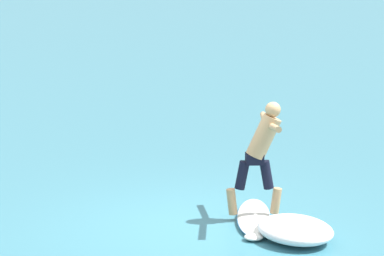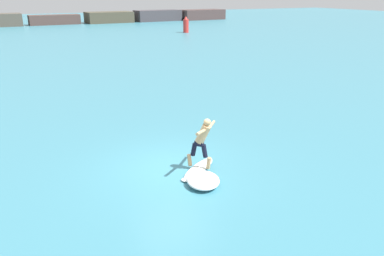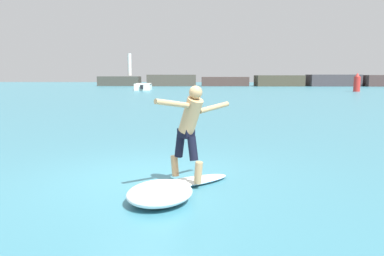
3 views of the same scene
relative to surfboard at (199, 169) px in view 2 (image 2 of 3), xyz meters
name	(u,v)px [view 2 (image 2 of 3)]	position (x,y,z in m)	size (l,w,h in m)	color
ground_plane	(172,169)	(-0.73, 0.47, -0.05)	(200.00, 200.00, 0.00)	teal
rock_jetty_breakwater	(96,18)	(10.41, 62.47, 0.94)	(57.26, 4.95, 5.90)	#424139
surfboard	(199,169)	(0.00, 0.00, 0.00)	(1.77, 1.45, 0.23)	white
surfer	(202,139)	(0.10, -0.06, 1.04)	(1.23, 1.17, 1.69)	tan
channel_marker_buoy	(186,25)	(18.08, 39.66, 0.97)	(0.77, 0.77, 2.24)	red
wave_foam_at_tail	(203,180)	(-0.32, -0.93, 0.10)	(1.31, 1.44, 0.30)	white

